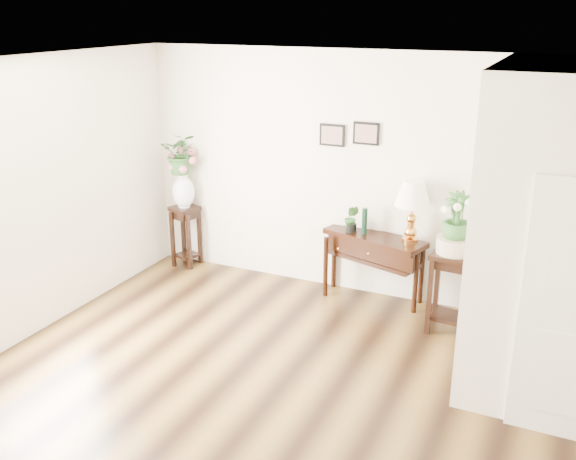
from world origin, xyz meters
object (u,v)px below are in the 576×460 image
Objects in this scene: console_table at (373,268)px; plant_stand_a at (186,236)px; table_lamp at (412,210)px; plant_stand_b at (450,292)px.

console_table is 2.54m from plant_stand_a.
table_lamp is (0.41, 0.00, 0.74)m from console_table.
plant_stand_b reaches higher than console_table.
plant_stand_a is 3.51m from plant_stand_b.
console_table is 1.72× the size of table_lamp.
table_lamp is at bearing 0.00° from plant_stand_a.
table_lamp reaches higher than plant_stand_b.
table_lamp reaches higher than console_table.
plant_stand_b is at bearing -5.12° from console_table.
plant_stand_b is (3.49, -0.38, 0.04)m from plant_stand_a.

